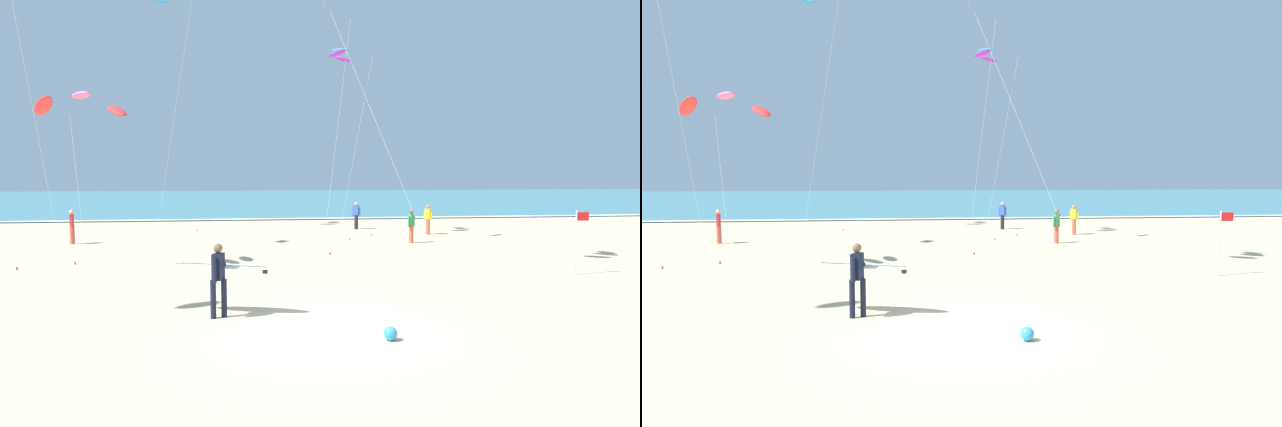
{
  "view_description": "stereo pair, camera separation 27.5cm",
  "coord_description": "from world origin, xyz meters",
  "views": [
    {
      "loc": [
        -1.64,
        -10.87,
        3.3
      ],
      "look_at": [
        0.5,
        5.72,
        2.03
      ],
      "focal_mm": 30.3,
      "sensor_mm": 36.0,
      "label": 1
    },
    {
      "loc": [
        -1.36,
        -10.9,
        3.3
      ],
      "look_at": [
        0.5,
        5.72,
        2.03
      ],
      "focal_mm": 30.3,
      "sensor_mm": 36.0,
      "label": 2
    }
  ],
  "objects": [
    {
      "name": "surfer_lead",
      "position": [
        -2.33,
        1.57,
        1.05
      ],
      "size": [
        2.41,
        1.19,
        1.71
      ],
      "color": "black",
      "rests_on": "ground"
    },
    {
      "name": "bystander_red_top",
      "position": [
        -9.84,
        15.17,
        0.81
      ],
      "size": [
        0.26,
        0.48,
        1.59
      ],
      "color": "#D8593F",
      "rests_on": "ground"
    },
    {
      "name": "kite_arc_cobalt_low",
      "position": [
        3.03,
        17.2,
        9.38
      ],
      "size": [
        2.42,
        2.28,
        9.7
      ],
      "color": "purple",
      "rests_on": "ground"
    },
    {
      "name": "bystander_blue_top",
      "position": [
        4.47,
        19.98,
        0.81
      ],
      "size": [
        0.43,
        0.33,
        1.59
      ],
      "color": "black",
      "rests_on": "ground"
    },
    {
      "name": "lifeguard_flag",
      "position": [
        8.79,
        5.17,
        1.27
      ],
      "size": [
        0.45,
        0.05,
        2.1
      ],
      "color": "silver",
      "rests_on": "ground"
    },
    {
      "name": "bystander_yellow_top",
      "position": [
        7.75,
        16.86,
        0.81
      ],
      "size": [
        0.34,
        0.41,
        1.59
      ],
      "color": "#D8593F",
      "rests_on": "ground"
    },
    {
      "name": "beach_ball",
      "position": [
        1.07,
        -0.72,
        0.14
      ],
      "size": [
        0.28,
        0.28,
        0.28
      ],
      "primitive_type": "sphere",
      "color": "#2D99DB",
      "rests_on": "ground"
    },
    {
      "name": "ocean_water",
      "position": [
        0.0,
        56.46,
        0.04
      ],
      "size": [
        160.0,
        60.0,
        0.08
      ],
      "primitive_type": "cube",
      "color": "teal",
      "rests_on": "ground"
    },
    {
      "name": "ground_plane",
      "position": [
        0.0,
        0.0,
        0.0
      ],
      "size": [
        160.0,
        160.0,
        0.0
      ],
      "primitive_type": "plane",
      "color": "#D1BA8E"
    },
    {
      "name": "bystander_green_top",
      "position": [
        5.82,
        13.54,
        0.81
      ],
      "size": [
        0.4,
        0.35,
        1.59
      ],
      "color": "#D8593F",
      "rests_on": "ground"
    },
    {
      "name": "kite_arc_rose_close",
      "position": [
        -7.16,
        8.02,
        5.55
      ],
      "size": [
        3.11,
        2.66,
        5.95
      ],
      "color": "red",
      "rests_on": "ground"
    },
    {
      "name": "shoreline_foam",
      "position": [
        0.0,
        26.76,
        0.09
      ],
      "size": [
        160.0,
        0.89,
        0.01
      ],
      "primitive_type": "cube",
      "color": "white",
      "rests_on": "ocean_water"
    }
  ]
}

